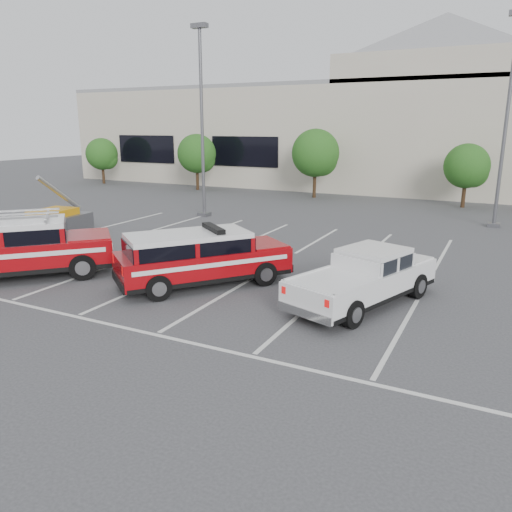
{
  "coord_description": "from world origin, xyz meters",
  "views": [
    {
      "loc": [
        7.41,
        -11.99,
        5.05
      ],
      "look_at": [
        0.55,
        1.62,
        1.05
      ],
      "focal_mm": 35.0,
      "sensor_mm": 36.0,
      "label": 1
    }
  ],
  "objects_px": {
    "tree_far_left": "(103,155)",
    "light_pole_left": "(202,123)",
    "convention_building": "(417,130)",
    "tree_mid_right": "(468,168)",
    "tree_mid_left": "(317,155)",
    "utility_rig": "(51,225)",
    "light_pole_mid": "(506,123)",
    "tree_left": "(198,155)",
    "ladder_suv": "(22,252)",
    "white_pickup": "(364,283)",
    "fire_chief_suv": "(201,262)"
  },
  "relations": [
    {
      "from": "tree_far_left",
      "to": "light_pole_left",
      "type": "xyz_separation_m",
      "value": [
        16.91,
        -10.05,
        2.68
      ]
    },
    {
      "from": "convention_building",
      "to": "tree_mid_right",
      "type": "bearing_deg",
      "value": -63.43
    },
    {
      "from": "tree_mid_left",
      "to": "light_pole_left",
      "type": "relative_size",
      "value": 0.47
    },
    {
      "from": "tree_mid_right",
      "to": "light_pole_left",
      "type": "xyz_separation_m",
      "value": [
        -13.09,
        -10.05,
        2.68
      ]
    },
    {
      "from": "tree_mid_right",
      "to": "utility_rig",
      "type": "xyz_separation_m",
      "value": [
        -16.46,
        -17.95,
        -1.92
      ]
    },
    {
      "from": "light_pole_mid",
      "to": "tree_left",
      "type": "bearing_deg",
      "value": 164.57
    },
    {
      "from": "ladder_suv",
      "to": "utility_rig",
      "type": "height_order",
      "value": "utility_rig"
    },
    {
      "from": "tree_far_left",
      "to": "tree_mid_left",
      "type": "bearing_deg",
      "value": 0.0
    },
    {
      "from": "tree_mid_left",
      "to": "light_pole_left",
      "type": "distance_m",
      "value": 10.73
    },
    {
      "from": "utility_rig",
      "to": "light_pole_left",
      "type": "bearing_deg",
      "value": 61.27
    },
    {
      "from": "ladder_suv",
      "to": "utility_rig",
      "type": "bearing_deg",
      "value": 174.42
    },
    {
      "from": "ladder_suv",
      "to": "tree_mid_left",
      "type": "bearing_deg",
      "value": 128.53
    },
    {
      "from": "convention_building",
      "to": "tree_mid_right",
      "type": "xyz_separation_m",
      "value": [
        4.91,
        -9.82,
        -2.22
      ]
    },
    {
      "from": "utility_rig",
      "to": "tree_far_left",
      "type": "bearing_deg",
      "value": 121.39
    },
    {
      "from": "tree_far_left",
      "to": "white_pickup",
      "type": "height_order",
      "value": "tree_far_left"
    },
    {
      "from": "convention_building",
      "to": "ladder_suv",
      "type": "height_order",
      "value": "convention_building"
    },
    {
      "from": "tree_mid_right",
      "to": "ladder_suv",
      "type": "distance_m",
      "value": 26.04
    },
    {
      "from": "tree_mid_left",
      "to": "ladder_suv",
      "type": "distance_m",
      "value": 23.16
    },
    {
      "from": "tree_mid_right",
      "to": "white_pickup",
      "type": "distance_m",
      "value": 20.45
    },
    {
      "from": "light_pole_left",
      "to": "white_pickup",
      "type": "distance_m",
      "value": 16.47
    },
    {
      "from": "tree_left",
      "to": "utility_rig",
      "type": "bearing_deg",
      "value": -78.85
    },
    {
      "from": "utility_rig",
      "to": "tree_mid_left",
      "type": "bearing_deg",
      "value": 64.56
    },
    {
      "from": "tree_left",
      "to": "light_pole_mid",
      "type": "relative_size",
      "value": 0.43
    },
    {
      "from": "convention_building",
      "to": "tree_mid_left",
      "type": "bearing_deg",
      "value": -117.4
    },
    {
      "from": "tree_far_left",
      "to": "tree_mid_right",
      "type": "height_order",
      "value": "same"
    },
    {
      "from": "tree_mid_right",
      "to": "white_pickup",
      "type": "bearing_deg",
      "value": -93.0
    },
    {
      "from": "tree_mid_left",
      "to": "white_pickup",
      "type": "xyz_separation_m",
      "value": [
        8.93,
        -20.34,
        -2.41
      ]
    },
    {
      "from": "fire_chief_suv",
      "to": "light_pole_mid",
      "type": "bearing_deg",
      "value": 99.84
    },
    {
      "from": "fire_chief_suv",
      "to": "white_pickup",
      "type": "bearing_deg",
      "value": 45.35
    },
    {
      "from": "tree_left",
      "to": "white_pickup",
      "type": "height_order",
      "value": "tree_left"
    },
    {
      "from": "white_pickup",
      "to": "utility_rig",
      "type": "height_order",
      "value": "utility_rig"
    },
    {
      "from": "tree_mid_left",
      "to": "light_pole_mid",
      "type": "height_order",
      "value": "light_pole_mid"
    },
    {
      "from": "convention_building",
      "to": "tree_far_left",
      "type": "xyz_separation_m",
      "value": [
        -25.09,
        -9.82,
        -2.22
      ]
    },
    {
      "from": "tree_left",
      "to": "light_pole_mid",
      "type": "height_order",
      "value": "light_pole_mid"
    },
    {
      "from": "light_pole_mid",
      "to": "tree_far_left",
      "type": "bearing_deg",
      "value": 169.27
    },
    {
      "from": "convention_building",
      "to": "tree_mid_right",
      "type": "height_order",
      "value": "convention_building"
    },
    {
      "from": "tree_far_left",
      "to": "tree_mid_left",
      "type": "distance_m",
      "value": 20.01
    },
    {
      "from": "tree_mid_right",
      "to": "ladder_suv",
      "type": "bearing_deg",
      "value": -117.98
    },
    {
      "from": "tree_far_left",
      "to": "tree_left",
      "type": "xyz_separation_m",
      "value": [
        10.0,
        0.0,
        0.27
      ]
    },
    {
      "from": "tree_mid_right",
      "to": "white_pickup",
      "type": "xyz_separation_m",
      "value": [
        -1.07,
        -20.34,
        -1.87
      ]
    },
    {
      "from": "convention_building",
      "to": "light_pole_mid",
      "type": "height_order",
      "value": "convention_building"
    },
    {
      "from": "tree_mid_right",
      "to": "light_pole_left",
      "type": "distance_m",
      "value": 16.72
    },
    {
      "from": "light_pole_mid",
      "to": "white_pickup",
      "type": "bearing_deg",
      "value": -101.76
    },
    {
      "from": "tree_mid_left",
      "to": "light_pole_mid",
      "type": "xyz_separation_m",
      "value": [
        11.91,
        -6.05,
        2.14
      ]
    },
    {
      "from": "white_pickup",
      "to": "light_pole_left",
      "type": "bearing_deg",
      "value": 158.73
    },
    {
      "from": "tree_left",
      "to": "fire_chief_suv",
      "type": "bearing_deg",
      "value": -56.76
    },
    {
      "from": "light_pole_left",
      "to": "tree_far_left",
      "type": "bearing_deg",
      "value": 149.29
    },
    {
      "from": "tree_far_left",
      "to": "white_pickup",
      "type": "distance_m",
      "value": 35.42
    },
    {
      "from": "tree_left",
      "to": "light_pole_mid",
      "type": "xyz_separation_m",
      "value": [
        21.91,
        -6.05,
        2.41
      ]
    },
    {
      "from": "white_pickup",
      "to": "ladder_suv",
      "type": "relative_size",
      "value": 0.99
    }
  ]
}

